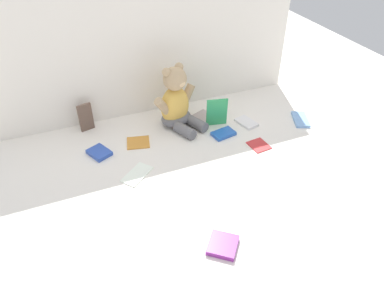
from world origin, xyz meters
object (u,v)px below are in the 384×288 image
book_case_1 (138,142)px  book_case_5 (202,117)px  book_case_2 (246,122)px  book_case_7 (137,174)px  teddy_bear (176,104)px  book_case_6 (217,112)px  book_case_8 (223,134)px  book_case_0 (301,119)px  book_case_3 (86,117)px  book_case_9 (259,145)px  book_case_4 (223,245)px  book_case_10 (99,153)px

book_case_1 → book_case_5: size_ratio=0.84×
book_case_2 → book_case_7: bearing=-178.2°
teddy_bear → book_case_6: teddy_bear is taller
teddy_bear → book_case_1: bearing=176.6°
book_case_5 → book_case_8: book_case_8 is taller
book_case_0 → book_case_3: book_case_3 is taller
book_case_8 → book_case_9: 0.17m
book_case_2 → book_case_6: (-0.14, 0.05, 0.06)m
book_case_0 → book_case_4: 0.87m
book_case_5 → book_case_9: (0.14, -0.31, 0.00)m
book_case_2 → book_case_1: bearing=161.5°
book_case_5 → book_case_7: book_case_7 is taller
book_case_2 → book_case_5: bearing=130.2°
book_case_3 → book_case_7: size_ratio=1.01×
book_case_3 → book_case_7: book_case_3 is taller
book_case_0 → book_case_10: (-0.96, 0.11, 0.00)m
book_case_5 → book_case_8: size_ratio=1.15×
book_case_0 → book_case_5: (-0.43, 0.21, -0.00)m
book_case_4 → book_case_10: bearing=-27.6°
book_case_0 → book_case_6: 0.42m
book_case_9 → book_case_10: 0.70m
book_case_1 → book_case_8: bearing=90.4°
book_case_1 → book_case_3: bearing=-122.2°
book_case_2 → book_case_6: size_ratio=0.75×
book_case_4 → book_case_6: (0.29, 0.66, 0.06)m
book_case_3 → book_case_8: bearing=-40.5°
book_case_1 → book_case_4: (0.10, -0.66, 0.00)m
teddy_bear → book_case_7: teddy_bear is taller
book_case_2 → book_case_9: size_ratio=1.17×
teddy_bear → book_case_10: (-0.39, -0.09, -0.10)m
book_case_8 → book_case_10: (-0.56, 0.07, 0.00)m
book_case_5 → book_case_9: same height
book_case_0 → book_case_7: book_case_0 is taller
book_case_4 → book_case_6: bearing=-74.6°
teddy_bear → book_case_7: bearing=-157.9°
book_case_1 → book_case_2: (0.53, -0.05, 0.00)m
book_case_0 → book_case_4: book_case_4 is taller
book_case_1 → book_case_4: bearing=22.2°
book_case_2 → book_case_10: book_case_10 is taller
teddy_bear → book_case_9: size_ratio=3.31×
book_case_7 → book_case_10: bearing=-8.6°
book_case_6 → book_case_10: 0.57m
book_case_10 → book_case_8: bearing=147.8°
book_case_0 → book_case_9: bearing=41.7°
book_case_1 → book_case_9: 0.54m
book_case_1 → book_case_10: bearing=-71.7°
book_case_9 → book_case_5: bearing=108.9°
book_case_8 → book_case_9: bearing=28.8°
book_case_3 → teddy_bear: bearing=-29.9°
book_case_6 → book_case_10: size_ratio=1.45×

